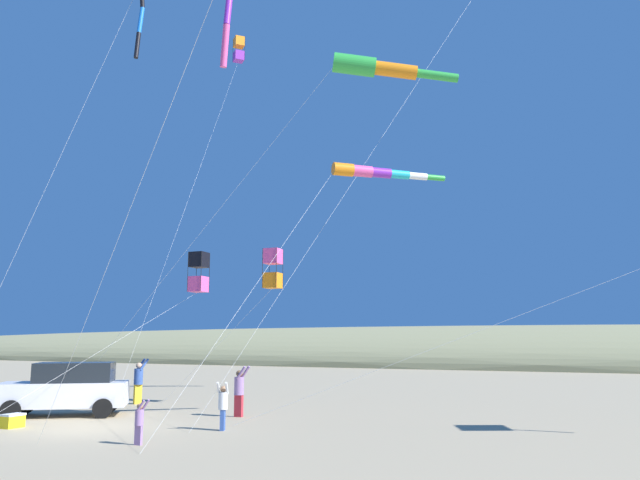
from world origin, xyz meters
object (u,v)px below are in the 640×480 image
(person_adult_flyer, at_px, (139,379))
(kite_box_red_high_left, at_px, (239,50))
(person_child_grey_jacket, at_px, (239,389))
(kite_box_blue_topmost, at_px, (273,269))
(person_child_green_jacket, at_px, (139,420))
(kite_box_striped_overhead, at_px, (199,272))
(person_bystander_far, at_px, (223,404))
(kite_windsock_purple_drifting, at_px, (375,172))
(parked_car, at_px, (67,388))
(cooler_box, at_px, (13,421))
(kite_windsock_yellow_midlevel, at_px, (376,68))

(person_adult_flyer, relative_size, kite_box_red_high_left, 0.09)
(person_child_grey_jacket, bearing_deg, kite_box_blue_topmost, -170.03)
(person_child_green_jacket, distance_m, kite_box_striped_overhead, 11.04)
(person_bystander_far, distance_m, kite_windsock_purple_drifting, 8.84)
(kite_box_striped_overhead, relative_size, kite_box_red_high_left, 0.42)
(person_child_green_jacket, height_order, person_bystander_far, person_bystander_far)
(person_bystander_far, distance_m, kite_box_blue_topmost, 8.18)
(parked_car, height_order, cooler_box, parked_car)
(kite_box_red_high_left, bearing_deg, cooler_box, 11.52)
(parked_car, distance_m, kite_box_striped_overhead, 7.03)
(person_adult_flyer, bearing_deg, person_bystander_far, 56.56)
(person_adult_flyer, relative_size, person_child_grey_jacket, 1.07)
(person_adult_flyer, relative_size, person_child_green_jacket, 1.64)
(person_bystander_far, relative_size, kite_box_red_high_left, 0.07)
(parked_car, xyz_separation_m, person_bystander_far, (0.66, 7.01, -0.18))
(cooler_box, bearing_deg, kite_windsock_purple_drifting, 117.60)
(kite_windsock_purple_drifting, height_order, kite_box_red_high_left, kite_box_red_high_left)
(person_adult_flyer, height_order, person_child_green_jacket, person_adult_flyer)
(cooler_box, xyz_separation_m, person_adult_flyer, (-7.18, -1.40, 0.81))
(kite_windsock_yellow_midlevel, xyz_separation_m, kite_box_red_high_left, (-11.27, -13.23, 8.51))
(kite_box_blue_topmost, bearing_deg, kite_box_striped_overhead, -78.65)
(kite_box_blue_topmost, height_order, kite_box_striped_overhead, kite_box_blue_topmost)
(cooler_box, bearing_deg, kite_box_striped_overhead, 172.99)
(person_child_green_jacket, distance_m, kite_windsock_purple_drifting, 10.59)
(person_adult_flyer, xyz_separation_m, kite_box_striped_overhead, (-0.71, 2.37, 4.48))
(parked_car, bearing_deg, kite_windsock_yellow_midlevel, 109.03)
(parked_car, distance_m, kite_windsock_purple_drifting, 13.21)
(kite_box_striped_overhead, xyz_separation_m, kite_windsock_purple_drifting, (2.70, 8.97, 2.67))
(person_adult_flyer, xyz_separation_m, kite_box_red_high_left, (-10.57, -2.22, 19.97))
(parked_car, xyz_separation_m, kite_box_striped_overhead, (-5.03, 1.85, 4.55))
(kite_windsock_purple_drifting, bearing_deg, person_adult_flyer, -99.93)
(parked_car, bearing_deg, person_child_grey_jacket, 112.47)
(cooler_box, bearing_deg, parked_car, -163.02)
(kite_box_striped_overhead, bearing_deg, parked_car, -20.17)
(cooler_box, height_order, person_adult_flyer, person_adult_flyer)
(parked_car, relative_size, person_bystander_far, 3.21)
(kite_box_red_high_left, bearing_deg, person_adult_flyer, 11.86)
(parked_car, bearing_deg, kite_windsock_purple_drifting, 102.16)
(person_child_grey_jacket, height_order, person_bystander_far, person_child_grey_jacket)
(kite_box_blue_topmost, relative_size, kite_box_red_high_left, 0.29)
(person_child_green_jacket, height_order, person_child_grey_jacket, person_child_grey_jacket)
(person_adult_flyer, bearing_deg, kite_windsock_yellow_midlevel, 86.37)
(person_adult_flyer, xyz_separation_m, kite_windsock_purple_drifting, (1.99, 11.34, 7.16))
(cooler_box, relative_size, kite_windsock_purple_drifting, 0.07)
(parked_car, bearing_deg, person_child_green_jacket, 60.29)
(person_bystander_far, bearing_deg, person_child_grey_jacket, -156.15)
(person_adult_flyer, distance_m, person_bystander_far, 9.03)
(kite_box_blue_topmost, bearing_deg, parked_car, -41.89)
(kite_windsock_purple_drifting, relative_size, kite_box_red_high_left, 0.41)
(person_adult_flyer, bearing_deg, kite_box_striped_overhead, 106.71)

